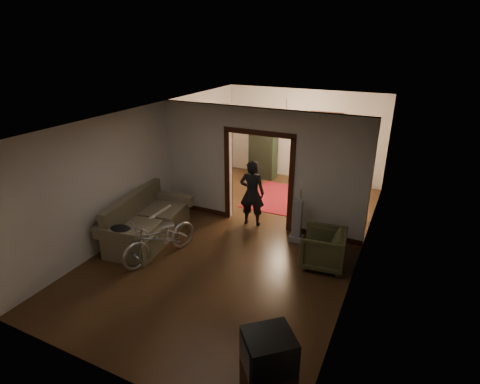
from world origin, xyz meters
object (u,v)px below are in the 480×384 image
Objects in this scene: bicycle at (160,238)px; desk at (329,175)px; armchair at (323,248)px; sofa at (148,218)px; person at (252,193)px; locker at (263,152)px.

bicycle is 1.66× the size of desk.
bicycle is at bearing -75.82° from armchair.
sofa is 2.62× the size of armchair.
armchair is at bearing 141.62° from person.
bicycle is 5.82m from desk.
person reaches higher than armchair.
desk is (2.11, 0.05, -0.44)m from locker.
bicycle is (0.73, -0.54, -0.05)m from sofa.
bicycle reaches higher than desk.
bicycle is at bearing -45.06° from sofa.
sofa is 2.08× the size of desk.
bicycle reaches higher than armchair.
bicycle is 1.08× the size of person.
person reaches higher than desk.
armchair is 0.52× the size of person.
desk is (-0.89, 4.24, 0.01)m from armchair.
desk is (2.17, 5.40, -0.07)m from bicycle.
bicycle is 2.09× the size of armchair.
sofa is 1.32× the size of locker.
person is at bearing 81.55° from bicycle.
armchair is 5.17m from locker.
bicycle is 3.27m from armchair.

